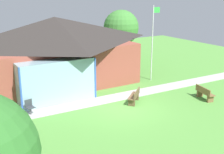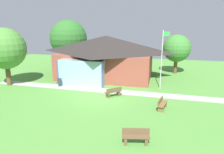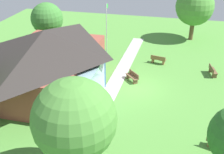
{
  "view_description": "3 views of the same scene",
  "coord_description": "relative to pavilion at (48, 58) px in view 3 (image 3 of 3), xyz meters",
  "views": [
    {
      "loc": [
        -9.09,
        -13.59,
        6.75
      ],
      "look_at": [
        0.28,
        1.75,
        1.5
      ],
      "focal_mm": 47.46,
      "sensor_mm": 36.0,
      "label": 1
    },
    {
      "loc": [
        5.05,
        -16.36,
        6.33
      ],
      "look_at": [
        0.64,
        2.08,
        1.37
      ],
      "focal_mm": 32.97,
      "sensor_mm": 36.0,
      "label": 2
    },
    {
      "loc": [
        -20.83,
        -2.96,
        12.04
      ],
      "look_at": [
        -0.75,
        1.87,
        1.18
      ],
      "focal_mm": 45.78,
      "sensor_mm": 36.0,
      "label": 3
    }
  ],
  "objects": [
    {
      "name": "tree_behind_pavilion_right",
      "position": [
        8.34,
        3.91,
        0.68
      ],
      "size": [
        3.47,
        3.47,
        5.0
      ],
      "color": "brown",
      "rests_on": "ground_plane"
    },
    {
      "name": "bench_rear_near_path",
      "position": [
        2.5,
        -6.6,
        -2.16
      ],
      "size": [
        1.41,
        1.33,
        0.84
      ],
      "rotation": [
        0.0,
        0.0,
        0.73
      ],
      "color": "brown",
      "rests_on": "ground_plane"
    },
    {
      "name": "footpath",
      "position": [
        1.35,
        -5.19,
        -2.54
      ],
      "size": [
        23.96,
        1.91,
        0.03
      ],
      "primitive_type": "cube",
      "rotation": [
        0.0,
        0.0,
        -0.03
      ],
      "color": "#ADADA8",
      "rests_on": "ground_plane"
    },
    {
      "name": "flagpole",
      "position": [
        6.54,
        -3.23,
        0.6
      ],
      "size": [
        0.64,
        0.08,
        5.73
      ],
      "color": "silver",
      "rests_on": "ground_plane"
    },
    {
      "name": "bench_front_right",
      "position": [
        5.35,
        -13.52,
        -2.16
      ],
      "size": [
        1.56,
        0.72,
        0.84
      ],
      "rotation": [
        0.0,
        0.0,
        3.34
      ],
      "color": "brown",
      "rests_on": "ground_plane"
    },
    {
      "name": "bench_front_left",
      "position": [
        -4.9,
        -13.21,
        -2.16
      ],
      "size": [
        0.86,
        1.56,
        0.84
      ],
      "rotation": [
        0.0,
        0.0,
        4.41
      ],
      "color": "olive",
      "rests_on": "ground_plane"
    },
    {
      "name": "patio_chair_west",
      "position": [
        -3.6,
        -4.99,
        -2.14
      ],
      "size": [
        0.52,
        0.52,
        0.86
      ],
      "rotation": [
        0.0,
        0.0,
        3.33
      ],
      "color": "#33383D",
      "rests_on": "ground_plane"
    },
    {
      "name": "ground_plane",
      "position": [
        1.35,
        -7.08,
        -2.56
      ],
      "size": [
        44.0,
        44.0,
        0.0
      ],
      "primitive_type": "plane",
      "color": "#54933D"
    },
    {
      "name": "bench_mid_right",
      "position": [
        6.7,
        -8.46,
        -2.16
      ],
      "size": [
        0.76,
        1.56,
        0.84
      ],
      "rotation": [
        0.0,
        0.0,
        4.49
      ],
      "color": "brown",
      "rests_on": "ground_plane"
    },
    {
      "name": "pavilion",
      "position": [
        0.0,
        0.0,
        0.0
      ],
      "size": [
        11.59,
        8.74,
        4.94
      ],
      "color": "brown",
      "rests_on": "ground_plane"
    },
    {
      "name": "tree_far_east",
      "position": [
        14.56,
        -11.62,
        1.4
      ],
      "size": [
        4.36,
        4.36,
        6.16
      ],
      "color": "brown",
      "rests_on": "ground_plane"
    },
    {
      "name": "tree_west_hedge",
      "position": [
        -9.02,
        -5.66,
        1.28
      ],
      "size": [
        4.18,
        4.18,
        5.95
      ],
      "color": "brown",
      "rests_on": "ground_plane"
    }
  ]
}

